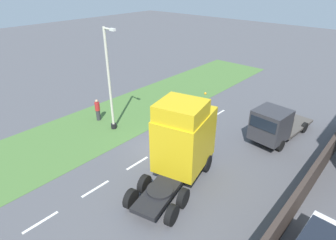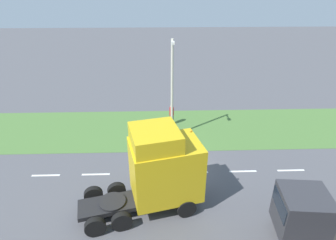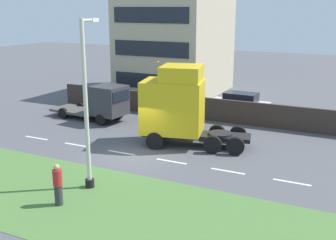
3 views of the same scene
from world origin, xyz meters
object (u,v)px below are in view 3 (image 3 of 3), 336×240
object	(u,v)px
parked_car	(239,105)
lamp_post	(87,115)
lorry_cab	(177,106)
flatbed_truck	(104,102)
pedestrian	(58,185)

from	to	relation	value
parked_car	lamp_post	size ratio (longest dim) A/B	0.58
lorry_cab	lamp_post	world-z (taller)	lamp_post
flatbed_truck	lamp_post	distance (m)	11.88
pedestrian	lamp_post	bearing A→B (deg)	-2.17
parked_car	lamp_post	distance (m)	15.78
parked_car	pedestrian	bearing A→B (deg)	174.00
pedestrian	flatbed_truck	bearing A→B (deg)	26.43
flatbed_truck	parked_car	size ratio (longest dim) A/B	1.44
lorry_cab	pedestrian	size ratio (longest dim) A/B	3.69
flatbed_truck	lamp_post	size ratio (longest dim) A/B	0.83
lorry_cab	lamp_post	distance (m)	7.62
lorry_cab	lamp_post	size ratio (longest dim) A/B	0.88
pedestrian	parked_car	bearing A→B (deg)	-8.27
lorry_cab	parked_car	bearing A→B (deg)	-24.62
lamp_post	pedestrian	bearing A→B (deg)	177.83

